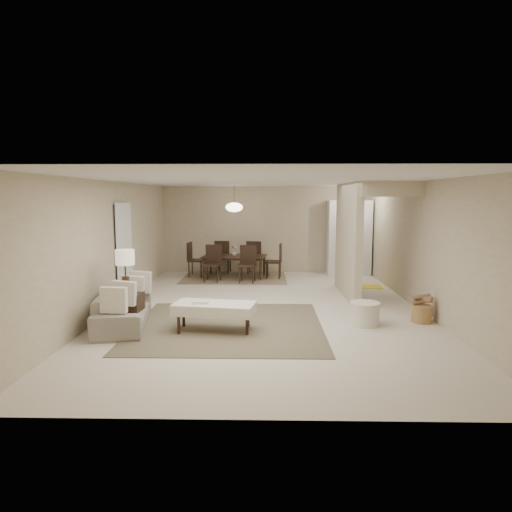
{
  "coord_description": "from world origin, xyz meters",
  "views": [
    {
      "loc": [
        -0.01,
        -8.77,
        2.2
      ],
      "look_at": [
        -0.2,
        0.06,
        1.05
      ],
      "focal_mm": 32.0,
      "sensor_mm": 36.0,
      "label": 1
    }
  ],
  "objects_px": {
    "ottoman_bench": "(214,309)",
    "side_table": "(127,309)",
    "wicker_basket": "(422,314)",
    "sofa": "(123,309)",
    "pantry_cabinet": "(349,238)",
    "dining_table": "(235,267)",
    "round_pouf": "(365,314)"
  },
  "relations": [
    {
      "from": "pantry_cabinet",
      "to": "dining_table",
      "type": "height_order",
      "value": "pantry_cabinet"
    },
    {
      "from": "sofa",
      "to": "round_pouf",
      "type": "bearing_deg",
      "value": -97.99
    },
    {
      "from": "side_table",
      "to": "wicker_basket",
      "type": "xyz_separation_m",
      "value": [
        5.15,
        0.27,
        -0.12
      ]
    },
    {
      "from": "pantry_cabinet",
      "to": "dining_table",
      "type": "distance_m",
      "value": 3.35
    },
    {
      "from": "pantry_cabinet",
      "to": "round_pouf",
      "type": "bearing_deg",
      "value": -97.05
    },
    {
      "from": "sofa",
      "to": "pantry_cabinet",
      "type": "bearing_deg",
      "value": -51.48
    },
    {
      "from": "ottoman_bench",
      "to": "dining_table",
      "type": "xyz_separation_m",
      "value": [
        -0.01,
        5.03,
        -0.08
      ]
    },
    {
      "from": "pantry_cabinet",
      "to": "wicker_basket",
      "type": "distance_m",
      "value": 5.13
    },
    {
      "from": "ottoman_bench",
      "to": "sofa",
      "type": "bearing_deg",
      "value": 177.97
    },
    {
      "from": "pantry_cabinet",
      "to": "ottoman_bench",
      "type": "xyz_separation_m",
      "value": [
        -3.2,
        -5.64,
        -0.67
      ]
    },
    {
      "from": "wicker_basket",
      "to": "dining_table",
      "type": "relative_size",
      "value": 0.21
    },
    {
      "from": "round_pouf",
      "to": "wicker_basket",
      "type": "relative_size",
      "value": 1.43
    },
    {
      "from": "sofa",
      "to": "side_table",
      "type": "distance_m",
      "value": 0.06
    },
    {
      "from": "ottoman_bench",
      "to": "wicker_basket",
      "type": "relative_size",
      "value": 3.9
    },
    {
      "from": "sofa",
      "to": "dining_table",
      "type": "distance_m",
      "value": 4.99
    },
    {
      "from": "side_table",
      "to": "wicker_basket",
      "type": "relative_size",
      "value": 1.55
    },
    {
      "from": "round_pouf",
      "to": "ottoman_bench",
      "type": "bearing_deg",
      "value": -170.84
    },
    {
      "from": "side_table",
      "to": "dining_table",
      "type": "xyz_separation_m",
      "value": [
        1.54,
        4.69,
        0.02
      ]
    },
    {
      "from": "ottoman_bench",
      "to": "side_table",
      "type": "bearing_deg",
      "value": 176.3
    },
    {
      "from": "side_table",
      "to": "dining_table",
      "type": "height_order",
      "value": "dining_table"
    },
    {
      "from": "pantry_cabinet",
      "to": "wicker_basket",
      "type": "xyz_separation_m",
      "value": [
        0.4,
        -5.03,
        -0.9
      ]
    },
    {
      "from": "dining_table",
      "to": "pantry_cabinet",
      "type": "bearing_deg",
      "value": 17.15
    },
    {
      "from": "sofa",
      "to": "ottoman_bench",
      "type": "distance_m",
      "value": 1.63
    },
    {
      "from": "ottoman_bench",
      "to": "wicker_basket",
      "type": "bearing_deg",
      "value": 18.19
    },
    {
      "from": "side_table",
      "to": "round_pouf",
      "type": "relative_size",
      "value": 1.08
    },
    {
      "from": "sofa",
      "to": "round_pouf",
      "type": "distance_m",
      "value": 4.16
    },
    {
      "from": "pantry_cabinet",
      "to": "side_table",
      "type": "xyz_separation_m",
      "value": [
        -4.75,
        -5.3,
        -0.77
      ]
    },
    {
      "from": "ottoman_bench",
      "to": "round_pouf",
      "type": "relative_size",
      "value": 2.72
    },
    {
      "from": "side_table",
      "to": "ottoman_bench",
      "type": "bearing_deg",
      "value": -12.28
    },
    {
      "from": "ottoman_bench",
      "to": "wicker_basket",
      "type": "xyz_separation_m",
      "value": [
        3.6,
        0.61,
        -0.23
      ]
    },
    {
      "from": "pantry_cabinet",
      "to": "side_table",
      "type": "distance_m",
      "value": 7.16
    },
    {
      "from": "sofa",
      "to": "wicker_basket",
      "type": "relative_size",
      "value": 5.53
    }
  ]
}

